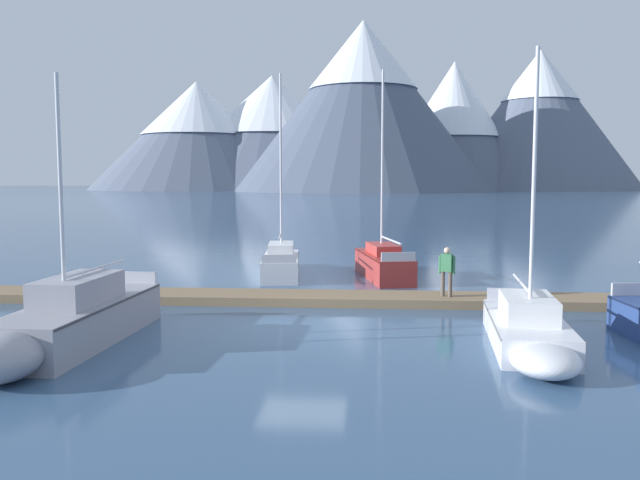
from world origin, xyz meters
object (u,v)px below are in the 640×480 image
(sailboat_far_berth, at_px, (530,330))
(sailboat_mid_dock_port, at_px, (281,261))
(person_on_dock, at_px, (447,269))
(sailboat_mid_dock_starboard, at_px, (381,262))
(sailboat_second_berth, at_px, (71,321))

(sailboat_far_berth, bearing_deg, sailboat_mid_dock_port, 123.27)
(person_on_dock, bearing_deg, sailboat_far_berth, -75.78)
(sailboat_mid_dock_starboard, height_order, sailboat_far_berth, sailboat_mid_dock_starboard)
(sailboat_mid_dock_port, distance_m, person_on_dock, 9.36)
(sailboat_second_berth, bearing_deg, sailboat_mid_dock_starboard, 57.83)
(sailboat_mid_dock_port, xyz_separation_m, person_on_dock, (6.62, -6.58, 0.67))
(sailboat_far_berth, relative_size, person_on_dock, 4.45)
(sailboat_mid_dock_starboard, relative_size, person_on_dock, 5.29)
(person_on_dock, bearing_deg, sailboat_mid_dock_port, 135.17)
(sailboat_second_berth, relative_size, person_on_dock, 4.52)
(sailboat_second_berth, height_order, sailboat_far_berth, sailboat_far_berth)
(sailboat_mid_dock_port, bearing_deg, sailboat_mid_dock_starboard, -3.74)
(sailboat_far_berth, height_order, person_on_dock, sailboat_far_berth)
(sailboat_mid_dock_starboard, height_order, person_on_dock, sailboat_mid_dock_starboard)
(sailboat_far_berth, xyz_separation_m, person_on_dock, (-1.45, 5.72, 0.75))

